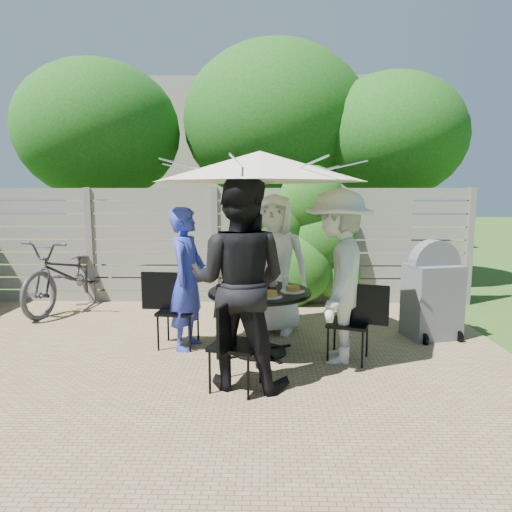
{
  "coord_description": "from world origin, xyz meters",
  "views": [
    {
      "loc": [
        0.81,
        -4.17,
        1.76
      ],
      "look_at": [
        0.7,
        0.85,
        1.06
      ],
      "focal_mm": 32.0,
      "sensor_mm": 36.0,
      "label": 1
    }
  ],
  "objects_px": {
    "person_back": "(274,264)",
    "bbq_grill": "(432,294)",
    "person_right": "(338,276)",
    "person_front": "(239,283)",
    "plate_front": "(252,295)",
    "umbrella": "(260,167)",
    "chair_left": "(177,325)",
    "patio_table": "(260,310)",
    "syrup_jug": "(255,282)",
    "chair_right": "(349,338)",
    "plate_left": "(228,286)",
    "plate_right": "(293,290)",
    "glass_left": "(234,285)",
    "coffee_cup": "(273,281)",
    "plate_extra": "(270,295)",
    "bicycle": "(70,274)",
    "plate_back": "(267,282)",
    "person_left": "(187,279)",
    "chair_back": "(276,310)",
    "glass_right": "(285,283)",
    "chair_front": "(235,363)",
    "glass_back": "(256,279)",
    "glass_front": "(264,289)"
  },
  "relations": [
    {
      "from": "person_back",
      "to": "bbq_grill",
      "type": "distance_m",
      "value": 1.94
    },
    {
      "from": "person_back",
      "to": "person_right",
      "type": "xyz_separation_m",
      "value": [
        0.64,
        -0.99,
        0.03
      ]
    },
    {
      "from": "person_front",
      "to": "plate_front",
      "type": "relative_size",
      "value": 7.38
    },
    {
      "from": "umbrella",
      "to": "chair_left",
      "type": "xyz_separation_m",
      "value": [
        -0.94,
        0.2,
        -1.77
      ]
    },
    {
      "from": "patio_table",
      "to": "syrup_jug",
      "type": "xyz_separation_m",
      "value": [
        -0.05,
        0.06,
        0.3
      ]
    },
    {
      "from": "chair_right",
      "to": "plate_left",
      "type": "distance_m",
      "value": 1.41
    },
    {
      "from": "plate_right",
      "to": "glass_left",
      "type": "distance_m",
      "value": 0.63
    },
    {
      "from": "plate_left",
      "to": "coffee_cup",
      "type": "height_order",
      "value": "coffee_cup"
    },
    {
      "from": "chair_right",
      "to": "person_right",
      "type": "distance_m",
      "value": 0.67
    },
    {
      "from": "coffee_cup",
      "to": "bbq_grill",
      "type": "distance_m",
      "value": 1.99
    },
    {
      "from": "person_front",
      "to": "plate_extra",
      "type": "distance_m",
      "value": 0.6
    },
    {
      "from": "chair_right",
      "to": "bicycle",
      "type": "xyz_separation_m",
      "value": [
        -3.86,
        2.15,
        0.29
      ]
    },
    {
      "from": "plate_extra",
      "to": "glass_left",
      "type": "distance_m",
      "value": 0.48
    },
    {
      "from": "plate_back",
      "to": "plate_front",
      "type": "distance_m",
      "value": 0.72
    },
    {
      "from": "umbrella",
      "to": "plate_left",
      "type": "bearing_deg",
      "value": 167.9
    },
    {
      "from": "chair_left",
      "to": "person_left",
      "type": "bearing_deg",
      "value": -5.96
    },
    {
      "from": "glass_left",
      "to": "patio_table",
      "type": "bearing_deg",
      "value": 9.9
    },
    {
      "from": "umbrella",
      "to": "chair_back",
      "type": "relative_size",
      "value": 3.19
    },
    {
      "from": "chair_back",
      "to": "plate_right",
      "type": "xyz_separation_m",
      "value": [
        0.15,
        -1.02,
        0.49
      ]
    },
    {
      "from": "chair_back",
      "to": "glass_right",
      "type": "xyz_separation_m",
      "value": [
        0.07,
        -0.89,
        0.54
      ]
    },
    {
      "from": "umbrella",
      "to": "person_right",
      "type": "bearing_deg",
      "value": -12.1
    },
    {
      "from": "chair_left",
      "to": "chair_right",
      "type": "distance_m",
      "value": 1.93
    },
    {
      "from": "chair_front",
      "to": "plate_right",
      "type": "distance_m",
      "value": 1.14
    },
    {
      "from": "glass_left",
      "to": "chair_front",
      "type": "bearing_deg",
      "value": -85.36
    },
    {
      "from": "plate_left",
      "to": "syrup_jug",
      "type": "bearing_deg",
      "value": -2.64
    },
    {
      "from": "plate_extra",
      "to": "patio_table",
      "type": "bearing_deg",
      "value": 108.86
    },
    {
      "from": "plate_back",
      "to": "glass_back",
      "type": "distance_m",
      "value": 0.15
    },
    {
      "from": "person_front",
      "to": "plate_right",
      "type": "relative_size",
      "value": 7.38
    },
    {
      "from": "plate_left",
      "to": "plate_extra",
      "type": "bearing_deg",
      "value": -41.16
    },
    {
      "from": "umbrella",
      "to": "person_front",
      "type": "height_order",
      "value": "umbrella"
    },
    {
      "from": "coffee_cup",
      "to": "chair_right",
      "type": "bearing_deg",
      "value": -26.5
    },
    {
      "from": "chair_front",
      "to": "bbq_grill",
      "type": "xyz_separation_m",
      "value": [
        2.28,
        1.54,
        0.29
      ]
    },
    {
      "from": "chair_left",
      "to": "umbrella",
      "type": "bearing_deg",
      "value": -6.59
    },
    {
      "from": "glass_front",
      "to": "bicycle",
      "type": "height_order",
      "value": "bicycle"
    },
    {
      "from": "chair_left",
      "to": "syrup_jug",
      "type": "relative_size",
      "value": 5.47
    },
    {
      "from": "person_back",
      "to": "plate_front",
      "type": "bearing_deg",
      "value": -90.0
    },
    {
      "from": "person_front",
      "to": "plate_back",
      "type": "height_order",
      "value": "person_front"
    },
    {
      "from": "patio_table",
      "to": "person_front",
      "type": "distance_m",
      "value": 0.95
    },
    {
      "from": "chair_right",
      "to": "plate_extra",
      "type": "height_order",
      "value": "chair_right"
    },
    {
      "from": "chair_left",
      "to": "glass_right",
      "type": "xyz_separation_m",
      "value": [
        1.22,
        -0.15,
        0.53
      ]
    },
    {
      "from": "coffee_cup",
      "to": "person_right",
      "type": "bearing_deg",
      "value": -28.87
    },
    {
      "from": "syrup_jug",
      "to": "chair_front",
      "type": "bearing_deg",
      "value": -98.78
    },
    {
      "from": "bicycle",
      "to": "plate_back",
      "type": "bearing_deg",
      "value": -15.76
    },
    {
      "from": "glass_back",
      "to": "syrup_jug",
      "type": "height_order",
      "value": "syrup_jug"
    },
    {
      "from": "plate_right",
      "to": "bicycle",
      "type": "distance_m",
      "value": 3.85
    },
    {
      "from": "plate_front",
      "to": "glass_back",
      "type": "height_order",
      "value": "glass_back"
    },
    {
      "from": "glass_back",
      "to": "plate_back",
      "type": "bearing_deg",
      "value": 31.64
    },
    {
      "from": "chair_front",
      "to": "plate_back",
      "type": "relative_size",
      "value": 3.28
    },
    {
      "from": "plate_extra",
      "to": "plate_right",
      "type": "bearing_deg",
      "value": 46.93
    },
    {
      "from": "chair_right",
      "to": "glass_front",
      "type": "height_order",
      "value": "glass_front"
    }
  ]
}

